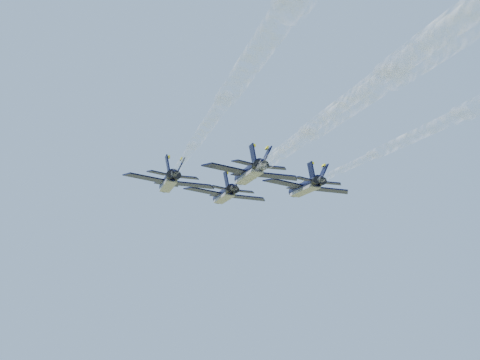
% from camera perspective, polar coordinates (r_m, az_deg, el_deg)
% --- Properties ---
extents(jet_lead, '(12.99, 17.73, 3.91)m').
position_cam_1_polar(jet_lead, '(121.66, -1.25, -1.16)').
color(jet_lead, black).
extents(jet_left, '(12.99, 17.73, 3.91)m').
position_cam_1_polar(jet_left, '(110.63, -5.57, -0.16)').
color(jet_left, black).
extents(jet_right, '(12.99, 17.73, 3.91)m').
position_cam_1_polar(jet_right, '(114.95, 5.03, -0.57)').
color(jet_right, black).
extents(jet_slot, '(12.99, 17.73, 3.91)m').
position_cam_1_polar(jet_slot, '(103.34, 0.69, 0.53)').
color(jet_slot, black).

